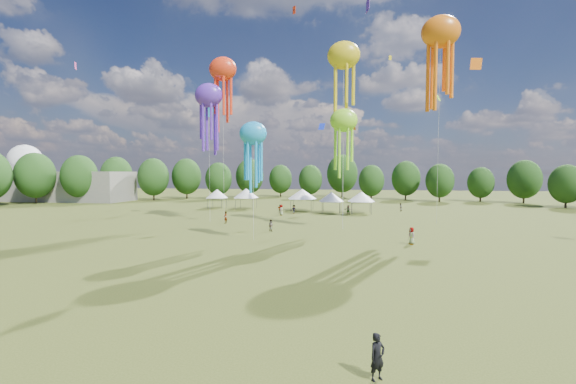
# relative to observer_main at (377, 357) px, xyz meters

# --- Properties ---
(ground) EXTENTS (300.00, 300.00, 0.00)m
(ground) POSITION_rel_observer_main_xyz_m (-7.40, 2.16, -0.87)
(ground) COLOR #384416
(ground) RESTS_ON ground
(observer_main) EXTENTS (0.76, 0.71, 1.75)m
(observer_main) POSITION_rel_observer_main_xyz_m (0.00, 0.00, 0.00)
(observer_main) COLOR black
(observer_main) RESTS_ON ground
(spectator_near) EXTENTS (0.94, 0.92, 1.53)m
(spectator_near) POSITION_rel_observer_main_xyz_m (-10.91, 32.73, -0.11)
(spectator_near) COLOR gray
(spectator_near) RESTS_ON ground
(spectators_far) EXTENTS (29.41, 35.41, 1.92)m
(spectators_far) POSITION_rel_observer_main_xyz_m (-5.05, 48.66, -0.01)
(spectators_far) COLOR gray
(spectators_far) RESTS_ON ground
(festival_tents) EXTENTS (35.22, 9.79, 4.42)m
(festival_tents) POSITION_rel_observer_main_xyz_m (-12.34, 58.57, 2.38)
(festival_tents) COLOR #47474C
(festival_tents) RESTS_ON ground
(show_kites) EXTENTS (39.26, 20.12, 30.52)m
(show_kites) POSITION_rel_observer_main_xyz_m (-3.90, 39.38, 19.67)
(show_kites) COLOR #5C2ABD
(show_kites) RESTS_ON ground
(small_kites) EXTENTS (79.70, 55.75, 46.57)m
(small_kites) POSITION_rel_observer_main_xyz_m (-6.74, 41.62, 29.03)
(small_kites) COLOR #5C2ABD
(small_kites) RESTS_ON ground
(treeline) EXTENTS (201.57, 95.24, 13.43)m
(treeline) POSITION_rel_observer_main_xyz_m (-11.27, 64.68, 5.67)
(treeline) COLOR #38281C
(treeline) RESTS_ON ground
(hangar) EXTENTS (40.00, 12.00, 8.00)m
(hangar) POSITION_rel_observer_main_xyz_m (-79.40, 74.16, 3.13)
(hangar) COLOR gray
(hangar) RESTS_ON ground
(radome) EXTENTS (9.00, 9.00, 16.00)m
(radome) POSITION_rel_observer_main_xyz_m (-95.40, 80.16, 9.11)
(radome) COLOR white
(radome) RESTS_ON ground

